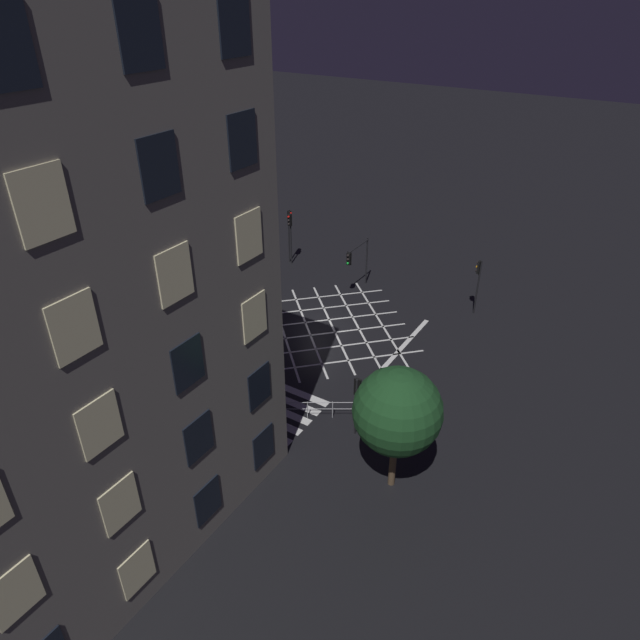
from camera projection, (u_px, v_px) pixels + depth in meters
The scene contains 12 objects.
ground_plane at pixel (320, 327), 38.22m from camera, with size 200.00×200.00×0.00m, color black.
road_markings at pixel (268, 375), 33.62m from camera, with size 14.09×20.23×0.01m.
traffic_light_nw_cross at pixel (290, 229), 45.25m from camera, with size 0.36×0.39×4.30m.
traffic_light_ne_main at pixel (478, 276), 38.44m from camera, with size 0.39×0.36×4.01m.
traffic_light_nw_main at pixel (289, 226), 45.51m from camera, with size 0.39×0.36×4.43m.
traffic_light_sw_main at pixel (145, 312), 34.59m from camera, with size 0.39×0.36×3.78m.
traffic_light_se_cross at pixel (357, 395), 28.10m from camera, with size 0.36×0.39×3.42m.
traffic_light_median_north at pixel (357, 258), 41.22m from camera, with size 0.36×3.06×3.73m.
street_lamp_east at pixel (127, 280), 30.95m from camera, with size 0.58×0.58×8.04m.
street_lamp_west at pixel (130, 275), 33.11m from camera, with size 0.46×0.46×7.91m.
street_tree_near at pixel (397, 411), 24.19m from camera, with size 3.89×3.89×6.24m.
pedestrian_railing at pixel (320, 408), 30.01m from camera, with size 5.67×3.59×1.05m.
Camera 1 is at (17.35, -27.56, 20.02)m, focal length 32.00 mm.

